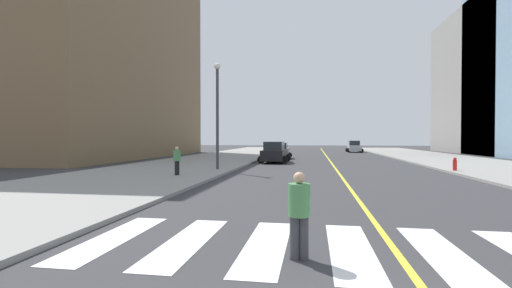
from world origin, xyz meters
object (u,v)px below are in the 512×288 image
object	(u,v)px
fire_hydrant	(455,164)
street_lamp	(217,107)
car_silver_third	(354,147)
pedestrian_walking_west	(177,159)
car_gray_nearest	(280,151)
car_black_second	(274,153)
pedestrian_crossing	(299,211)

from	to	relation	value
fire_hydrant	street_lamp	bearing A→B (deg)	-174.53
fire_hydrant	street_lamp	distance (m)	16.65
street_lamp	car_silver_third	bearing A→B (deg)	69.64
pedestrian_walking_west	car_silver_third	bearing A→B (deg)	167.49
car_silver_third	street_lamp	xyz separation A→B (m)	(-13.31, -35.87, 3.65)
car_gray_nearest	fire_hydrant	bearing A→B (deg)	-47.46
pedestrian_walking_west	fire_hydrant	size ratio (longest dim) A/B	1.90
car_gray_nearest	street_lamp	world-z (taller)	street_lamp
car_silver_third	car_black_second	bearing A→B (deg)	69.85
car_silver_third	fire_hydrant	world-z (taller)	car_silver_third
car_silver_third	pedestrian_crossing	bearing A→B (deg)	83.43
car_gray_nearest	pedestrian_crossing	world-z (taller)	car_gray_nearest
car_black_second	street_lamp	size ratio (longest dim) A/B	0.61
car_black_second	car_gray_nearest	bearing A→B (deg)	92.83
car_black_second	fire_hydrant	world-z (taller)	car_black_second
car_silver_third	pedestrian_walking_west	size ratio (longest dim) A/B	2.54
pedestrian_crossing	pedestrian_walking_west	xyz separation A→B (m)	(-7.70, 13.07, 0.15)
pedestrian_walking_west	street_lamp	world-z (taller)	street_lamp
car_silver_third	pedestrian_walking_west	bearing A→B (deg)	70.82
street_lamp	fire_hydrant	bearing A→B (deg)	5.47
car_silver_third	pedestrian_walking_west	xyz separation A→B (m)	(-14.61, -40.11, 0.19)
car_silver_third	pedestrian_crossing	xyz separation A→B (m)	(-6.92, -53.18, 0.04)
car_silver_third	pedestrian_walking_west	world-z (taller)	car_silver_third
pedestrian_walking_west	street_lamp	bearing A→B (deg)	170.40
car_black_second	pedestrian_walking_west	world-z (taller)	car_black_second
pedestrian_walking_west	street_lamp	size ratio (longest dim) A/B	0.23
car_black_second	pedestrian_crossing	bearing A→B (deg)	-80.86
car_black_second	pedestrian_walking_west	distance (m)	14.05
car_black_second	pedestrian_crossing	xyz separation A→B (m)	(3.35, -26.42, -0.00)
fire_hydrant	pedestrian_walking_west	bearing A→B (deg)	-161.62
pedestrian_crossing	pedestrian_walking_west	world-z (taller)	pedestrian_walking_west
pedestrian_crossing	fire_hydrant	distance (m)	21.20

